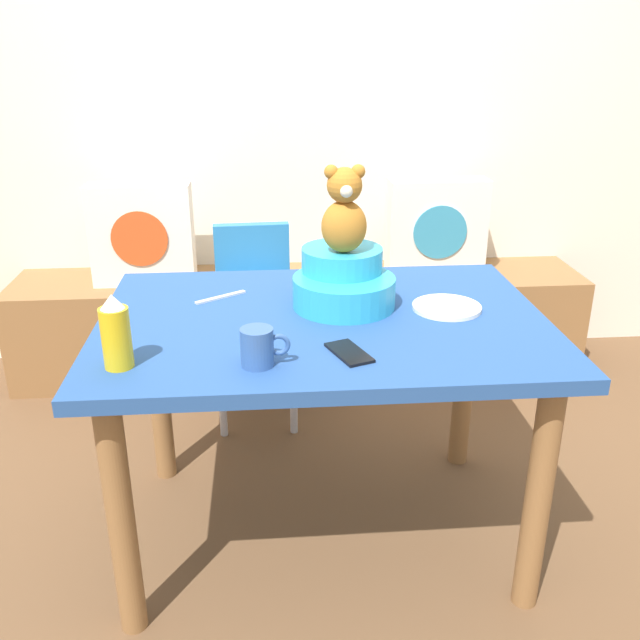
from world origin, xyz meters
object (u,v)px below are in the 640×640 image
(pillow_floral_right, at_px, (436,228))
(highchair, at_px, (255,299))
(pillow_floral_left, at_px, (142,235))
(ketchup_bottle, at_px, (116,333))
(infant_seat_teal, at_px, (343,281))
(teddy_bear, at_px, (344,212))
(coffee_mug, at_px, (258,347))
(dinner_plate_near, at_px, (447,307))
(dining_table, at_px, (323,351))
(cell_phone, at_px, (349,353))

(pillow_floral_right, height_order, highchair, pillow_floral_right)
(pillow_floral_left, height_order, ketchup_bottle, ketchup_bottle)
(infant_seat_teal, height_order, teddy_bear, teddy_bear)
(pillow_floral_left, relative_size, teddy_bear, 1.76)
(pillow_floral_right, distance_m, coffee_mug, 1.67)
(coffee_mug, bearing_deg, highchair, 91.30)
(pillow_floral_left, height_order, dinner_plate_near, pillow_floral_left)
(pillow_floral_right, bearing_deg, highchair, -153.09)
(dining_table, distance_m, ketchup_bottle, 0.62)
(teddy_bear, bearing_deg, dining_table, -124.44)
(coffee_mug, bearing_deg, dinner_plate_near, 30.96)
(dining_table, relative_size, cell_phone, 8.75)
(dining_table, bearing_deg, ketchup_bottle, -151.70)
(pillow_floral_right, xyz_separation_m, dining_table, (-0.61, -1.17, -0.05))
(pillow_floral_left, distance_m, ketchup_bottle, 1.47)
(pillow_floral_right, bearing_deg, dining_table, -117.70)
(highchair, bearing_deg, teddy_bear, -67.39)
(infant_seat_teal, bearing_deg, dining_table, -124.30)
(teddy_bear, relative_size, coffee_mug, 2.08)
(infant_seat_teal, bearing_deg, cell_phone, -94.02)
(pillow_floral_right, bearing_deg, dinner_plate_near, -102.37)
(highchair, distance_m, teddy_bear, 0.87)
(pillow_floral_right, xyz_separation_m, highchair, (-0.82, -0.42, -0.16))
(pillow_floral_left, relative_size, infant_seat_teal, 1.33)
(ketchup_bottle, bearing_deg, dining_table, 28.30)
(dining_table, relative_size, infant_seat_teal, 3.82)
(dining_table, height_order, highchair, highchair)
(dining_table, bearing_deg, infant_seat_teal, 55.70)
(teddy_bear, height_order, coffee_mug, teddy_bear)
(pillow_floral_right, distance_m, cell_phone, 1.53)
(dining_table, height_order, teddy_bear, teddy_bear)
(dining_table, height_order, coffee_mug, coffee_mug)
(teddy_bear, bearing_deg, cell_phone, -94.03)
(infant_seat_teal, distance_m, dinner_plate_near, 0.31)
(dinner_plate_near, distance_m, cell_phone, 0.43)
(cell_phone, bearing_deg, highchair, 82.91)
(cell_phone, bearing_deg, pillow_floral_left, 96.40)
(teddy_bear, height_order, cell_phone, teddy_bear)
(infant_seat_teal, bearing_deg, pillow_floral_right, 62.97)
(highchair, xyz_separation_m, dinner_plate_near, (0.57, -0.72, 0.22))
(dining_table, xyz_separation_m, teddy_bear, (0.07, 0.10, 0.39))
(pillow_floral_right, xyz_separation_m, infant_seat_teal, (-0.55, -1.07, 0.13))
(pillow_floral_left, bearing_deg, ketchup_bottle, -83.02)
(infant_seat_teal, height_order, cell_phone, infant_seat_teal)
(pillow_floral_left, distance_m, pillow_floral_right, 1.31)
(highchair, xyz_separation_m, infant_seat_teal, (0.27, -0.65, 0.29))
(ketchup_bottle, relative_size, dinner_plate_near, 0.92)
(dining_table, distance_m, dinner_plate_near, 0.38)
(pillow_floral_left, xyz_separation_m, cell_phone, (0.74, -1.42, 0.06))
(pillow_floral_right, height_order, cell_phone, pillow_floral_right)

